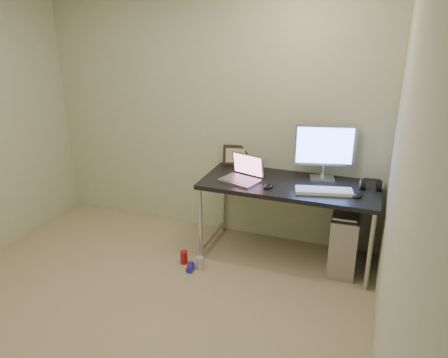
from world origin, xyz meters
TOP-DOWN VIEW (x-y plane):
  - floor at (0.00, 0.00)m, footprint 3.50×3.50m
  - wall_back at (0.00, 1.75)m, footprint 3.50×0.02m
  - wall_right at (1.75, 0.00)m, footprint 0.02×3.50m
  - desk at (0.92, 1.40)m, footprint 1.58×0.69m
  - tower_computer at (1.44, 1.40)m, footprint 0.25×0.54m
  - cable_a at (1.39, 1.70)m, footprint 0.01×0.16m
  - cable_b at (1.48, 1.68)m, footprint 0.02×0.11m
  - can_red at (0.06, 0.95)m, footprint 0.07×0.07m
  - can_white at (0.24, 0.91)m, footprint 0.08×0.08m
  - can_blue at (0.16, 0.86)m, footprint 0.09×0.12m
  - laptop at (0.49, 1.34)m, footprint 0.40×0.36m
  - monitor at (1.18, 1.62)m, footprint 0.54×0.20m
  - keyboard at (1.24, 1.29)m, footprint 0.50×0.26m
  - mouse_right at (1.51, 1.29)m, footprint 0.09×0.12m
  - mouse_left at (0.76, 1.24)m, footprint 0.09×0.13m
  - headphones at (1.61, 1.51)m, footprint 0.19×0.11m
  - picture_frame at (0.30, 1.73)m, footprint 0.27×0.13m
  - webcam at (0.57, 1.71)m, footprint 0.04×0.04m

SIDE VIEW (x-z plane):
  - floor at x=0.00m, z-range 0.00..0.00m
  - can_blue at x=0.16m, z-range 0.00..0.06m
  - can_white at x=0.24m, z-range 0.00..0.12m
  - can_red at x=0.06m, z-range 0.00..0.12m
  - tower_computer at x=1.44m, z-range -0.02..0.57m
  - cable_b at x=1.48m, z-range 0.02..0.74m
  - cable_a at x=1.39m, z-range 0.06..0.74m
  - desk at x=0.92m, z-range 0.30..1.05m
  - keyboard at x=1.24m, z-range 0.75..0.78m
  - mouse_right at x=1.51m, z-range 0.75..0.79m
  - mouse_left at x=0.76m, z-range 0.75..0.79m
  - headphones at x=1.61m, z-range 0.72..0.84m
  - laptop at x=0.49m, z-range 0.69..0.92m
  - webcam at x=0.57m, z-range 0.78..0.89m
  - picture_frame at x=0.30m, z-range 0.75..0.96m
  - monitor at x=1.18m, z-range 0.79..1.30m
  - wall_back at x=0.00m, z-range 0.00..2.50m
  - wall_right at x=1.75m, z-range 0.00..2.50m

